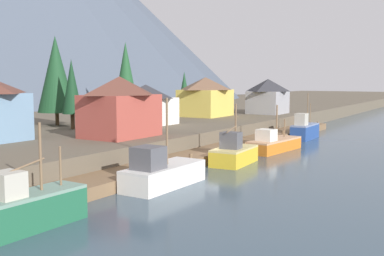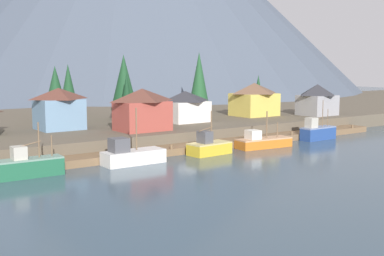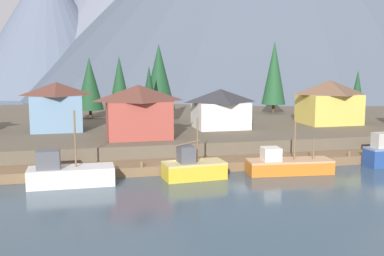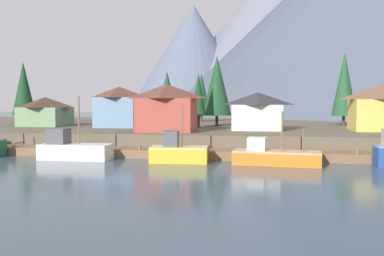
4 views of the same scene
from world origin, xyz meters
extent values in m
cube|color=#384C5B|center=(0.00, 20.00, -0.50)|extent=(400.00, 400.00, 1.00)
cube|color=brown|center=(0.00, 2.00, 0.50)|extent=(80.00, 4.00, 1.00)
cylinder|color=brown|center=(-12.00, 0.20, 0.80)|extent=(0.36, 0.36, 1.60)
cylinder|color=brown|center=(-4.00, 0.20, 0.80)|extent=(0.36, 0.36, 1.60)
cylinder|color=brown|center=(4.00, 0.20, 0.80)|extent=(0.36, 0.36, 1.60)
cylinder|color=brown|center=(12.00, 0.20, 0.80)|extent=(0.36, 0.36, 1.60)
cylinder|color=brown|center=(20.00, 0.20, 0.80)|extent=(0.36, 0.36, 1.60)
cube|color=brown|center=(0.00, 32.00, 1.25)|extent=(400.00, 56.00, 2.50)
cone|color=slate|center=(-19.74, 129.18, 23.49)|extent=(58.40, 58.40, 46.98)
cone|color=slate|center=(17.28, 149.03, 35.67)|extent=(122.39, 122.39, 71.34)
cone|color=slate|center=(100.75, 136.80, 25.53)|extent=(91.83, 91.83, 51.07)
cube|color=silver|center=(-11.04, -1.67, 0.79)|extent=(8.13, 3.04, 1.57)
cube|color=silver|center=(-11.04, -1.67, 1.67)|extent=(8.13, 3.04, 0.20)
cube|color=#4C4C51|center=(-13.12, -1.68, 2.66)|extent=(2.16, 2.12, 1.77)
cylinder|color=brown|center=(-10.58, -1.67, 4.50)|extent=(0.18, 0.18, 5.47)
cube|color=gold|center=(1.09, -1.87, 0.76)|extent=(6.40, 3.44, 1.52)
cube|color=tan|center=(1.09, -1.87, 1.62)|extent=(6.40, 3.44, 0.20)
cube|color=#4C4C51|center=(0.23, -1.94, 2.56)|extent=(1.67, 2.04, 1.68)
cylinder|color=brown|center=(1.44, -1.84, 3.96)|extent=(0.18, 0.18, 4.48)
cylinder|color=brown|center=(0.42, -1.92, 3.70)|extent=(2.55, 0.32, 0.58)
cube|color=#CC6B1E|center=(11.52, -2.01, 0.64)|extent=(9.23, 3.72, 1.28)
cube|color=tan|center=(11.52, -2.01, 1.38)|extent=(9.23, 3.72, 0.20)
cube|color=silver|center=(9.46, -1.82, 2.16)|extent=(2.03, 2.17, 1.36)
cylinder|color=brown|center=(12.05, -2.06, 3.54)|extent=(0.20, 0.20, 4.11)
cylinder|color=brown|center=(14.16, -2.26, 2.61)|extent=(0.17, 0.17, 2.26)
cube|color=#B2AD9E|center=(22.96, -1.39, 3.02)|extent=(1.76, 1.54, 1.69)
cube|color=#6689A8|center=(-13.05, 18.65, 4.90)|extent=(6.63, 6.10, 4.81)
pyramid|color=brown|center=(-13.05, 18.65, 8.18)|extent=(6.96, 6.41, 1.75)
cube|color=silver|center=(9.17, 15.81, 4.33)|extent=(7.11, 6.26, 3.67)
pyramid|color=#2D2D33|center=(9.17, 15.81, 7.08)|extent=(7.47, 6.57, 1.82)
cube|color=gold|center=(26.42, 16.54, 4.72)|extent=(7.98, 6.67, 4.44)
pyramid|color=brown|center=(26.42, 16.54, 7.99)|extent=(8.38, 7.01, 2.09)
cube|color=#9E4238|center=(-3.06, 9.83, 4.78)|extent=(7.64, 5.69, 4.56)
pyramid|color=brown|center=(-3.06, 9.83, 8.04)|extent=(8.02, 5.98, 1.97)
cylinder|color=#4C3823|center=(39.05, 29.01, 3.36)|extent=(0.50, 0.50, 1.72)
cone|color=#194223|center=(39.05, 29.01, 7.23)|extent=(2.18, 2.18, 6.01)
cylinder|color=#4C3823|center=(2.08, 25.39, 3.40)|extent=(0.50, 0.50, 1.79)
cone|color=#194223|center=(2.08, 25.39, 9.38)|extent=(5.02, 5.02, 10.17)
cylinder|color=#4C3823|center=(-0.26, 20.01, 3.46)|extent=(0.50, 0.50, 1.93)
cone|color=#14381E|center=(-0.26, 20.01, 7.80)|extent=(2.46, 2.46, 6.74)
cylinder|color=#4C3823|center=(-2.82, 39.98, 3.39)|extent=(0.50, 0.50, 1.78)
cone|color=#194223|center=(-2.82, 39.98, 8.50)|extent=(3.51, 3.51, 8.44)
cylinder|color=#4C3823|center=(23.95, 31.74, 3.32)|extent=(0.50, 0.50, 1.64)
cone|color=#1E4C28|center=(23.95, 31.74, 9.74)|extent=(4.25, 4.25, 11.20)
cylinder|color=#4C3823|center=(-8.34, 32.54, 3.17)|extent=(0.50, 0.50, 1.33)
cone|color=#194223|center=(-8.34, 32.54, 8.14)|extent=(4.44, 4.44, 8.61)
camera|label=1|loc=(-41.78, -23.71, 8.75)|focal=44.06mm
camera|label=2|loc=(-42.39, -58.55, 12.88)|focal=47.65mm
camera|label=3|loc=(-10.04, -47.73, 11.92)|focal=44.37mm
camera|label=4|loc=(10.37, -46.86, 6.56)|focal=39.67mm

